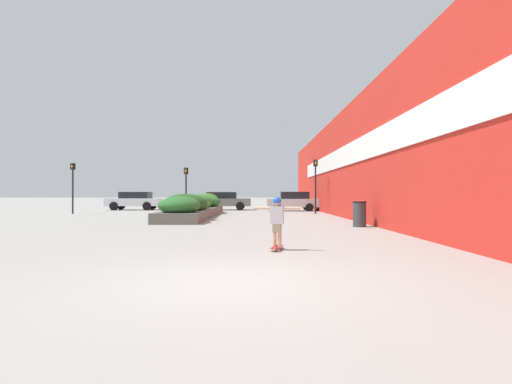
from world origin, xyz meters
The scene contains 13 objects.
ground_plane centered at (0.00, 0.00, 0.00)m, with size 300.00×300.00×0.00m, color gray.
building_wall_right centered at (5.75, 16.64, 3.10)m, with size 0.67×48.16×6.19m.
planter_box centered at (-3.17, 17.95, 0.62)m, with size 2.42×13.12×1.43m.
skateboard centered at (0.99, 3.46, 0.07)m, with size 0.36×0.76×0.09m.
skateboarder centered at (0.99, 3.46, 0.82)m, with size 1.11×0.33×1.20m.
trash_bin centered at (4.77, 10.34, 0.53)m, with size 0.56×0.56×1.05m.
car_leftmost centered at (-2.30, 27.91, 0.81)m, with size 4.54×2.00×1.53m.
car_center_left centered at (10.62, 24.70, 0.75)m, with size 4.49×1.87×1.42m.
car_center_right centered at (-9.93, 27.88, 0.82)m, with size 4.45×1.96×1.54m.
car_rightmost centered at (3.45, 25.89, 0.80)m, with size 4.08×1.86×1.54m.
traffic_light_left centered at (-4.39, 21.55, 2.20)m, with size 0.28×0.30×3.20m.
traffic_light_right centered at (4.56, 21.16, 2.52)m, with size 0.28×0.30×3.72m.
traffic_light_far_left centered at (-12.14, 21.24, 2.38)m, with size 0.28×0.30×3.49m.
Camera 1 is at (0.48, -6.17, 1.36)m, focal length 28.00 mm.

